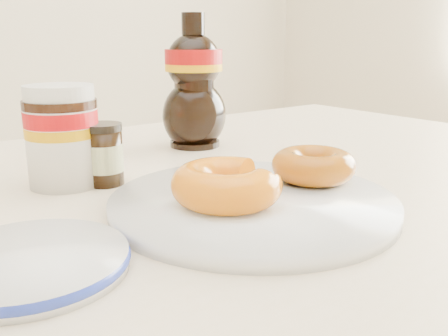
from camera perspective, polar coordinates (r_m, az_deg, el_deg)
dining_table at (r=0.61m, az=-3.91°, el=-10.61°), size 1.40×0.90×0.75m
plate at (r=0.53m, az=3.31°, el=-3.96°), size 0.30×0.30×0.01m
donut_bitten at (r=0.50m, az=0.31°, el=-1.86°), size 0.15×0.15×0.04m
donut_whole at (r=0.59m, az=10.19°, el=0.32°), size 0.13×0.13×0.03m
nutella_jar at (r=0.63m, az=-18.02°, el=3.93°), size 0.09×0.09×0.12m
syrup_bottle at (r=0.82m, az=-3.46°, el=9.85°), size 0.13×0.12×0.21m
dark_jar at (r=0.62m, az=-13.57°, el=1.46°), size 0.05×0.05×0.08m
blue_rim_saucer at (r=0.42m, az=-21.30°, el=-9.97°), size 0.15×0.15×0.02m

